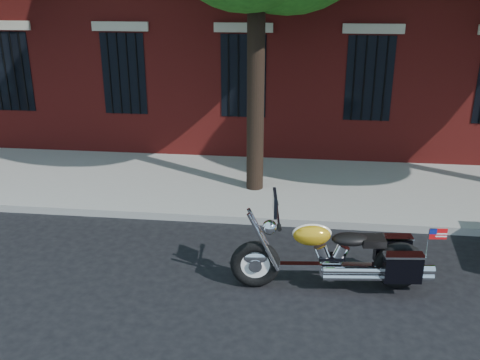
# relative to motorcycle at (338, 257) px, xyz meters

# --- Properties ---
(ground) EXTENTS (120.00, 120.00, 0.00)m
(ground) POSITION_rel_motorcycle_xyz_m (-2.08, 0.77, -0.51)
(ground) COLOR black
(ground) RESTS_ON ground
(curb) EXTENTS (40.00, 0.16, 0.15)m
(curb) POSITION_rel_motorcycle_xyz_m (-2.08, 2.15, -0.44)
(curb) COLOR gray
(curb) RESTS_ON ground
(sidewalk) EXTENTS (40.00, 3.60, 0.15)m
(sidewalk) POSITION_rel_motorcycle_xyz_m (-2.08, 4.03, -0.44)
(sidewalk) COLOR gray
(sidewalk) RESTS_ON ground
(motorcycle) EXTENTS (3.04, 1.03, 1.52)m
(motorcycle) POSITION_rel_motorcycle_xyz_m (0.00, 0.00, 0.00)
(motorcycle) COLOR black
(motorcycle) RESTS_ON ground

